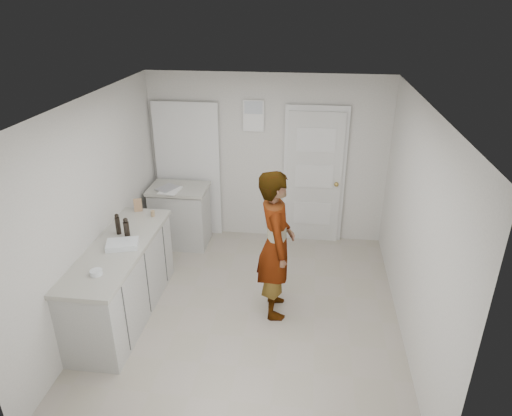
# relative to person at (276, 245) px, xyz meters

# --- Properties ---
(ground) EXTENTS (4.00, 4.00, 0.00)m
(ground) POSITION_rel_person_xyz_m (-0.30, -0.10, -0.89)
(ground) COLOR #A69E8B
(ground) RESTS_ON ground
(room_shell) EXTENTS (4.00, 4.00, 4.00)m
(room_shell) POSITION_rel_person_xyz_m (-0.47, 1.85, 0.13)
(room_shell) COLOR beige
(room_shell) RESTS_ON ground
(main_counter) EXTENTS (0.64, 1.96, 0.93)m
(main_counter) POSITION_rel_person_xyz_m (-1.75, -0.30, -0.46)
(main_counter) COLOR silver
(main_counter) RESTS_ON ground
(side_counter) EXTENTS (0.84, 0.61, 0.93)m
(side_counter) POSITION_rel_person_xyz_m (-1.55, 1.45, -0.46)
(side_counter) COLOR silver
(side_counter) RESTS_ON ground
(person) EXTENTS (0.53, 0.71, 1.78)m
(person) POSITION_rel_person_xyz_m (0.00, 0.00, 0.00)
(person) COLOR silver
(person) RESTS_ON ground
(cake_mix_box) EXTENTS (0.11, 0.08, 0.17)m
(cake_mix_box) POSITION_rel_person_xyz_m (-1.83, 0.60, 0.12)
(cake_mix_box) COLOR #9E794F
(cake_mix_box) RESTS_ON main_counter
(spice_jar) EXTENTS (0.05, 0.05, 0.08)m
(spice_jar) POSITION_rel_person_xyz_m (-1.59, 0.48, 0.07)
(spice_jar) COLOR tan
(spice_jar) RESTS_ON main_counter
(oil_cruet_a) EXTENTS (0.06, 0.06, 0.26)m
(oil_cruet_a) POSITION_rel_person_xyz_m (-1.70, -0.11, 0.16)
(oil_cruet_a) COLOR black
(oil_cruet_a) RESTS_ON main_counter
(oil_cruet_b) EXTENTS (0.06, 0.06, 0.26)m
(oil_cruet_b) POSITION_rel_person_xyz_m (-1.84, -0.02, 0.16)
(oil_cruet_b) COLOR black
(oil_cruet_b) RESTS_ON main_counter
(baking_dish) EXTENTS (0.40, 0.33, 0.06)m
(baking_dish) POSITION_rel_person_xyz_m (-1.67, -0.31, 0.06)
(baking_dish) COLOR silver
(baking_dish) RESTS_ON main_counter
(egg_bowl) EXTENTS (0.12, 0.12, 0.05)m
(egg_bowl) POSITION_rel_person_xyz_m (-1.72, -0.88, 0.06)
(egg_bowl) COLOR silver
(egg_bowl) RESTS_ON main_counter
(papers) EXTENTS (0.30, 0.36, 0.01)m
(papers) POSITION_rel_person_xyz_m (-1.63, 1.31, 0.04)
(papers) COLOR white
(papers) RESTS_ON side_counter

